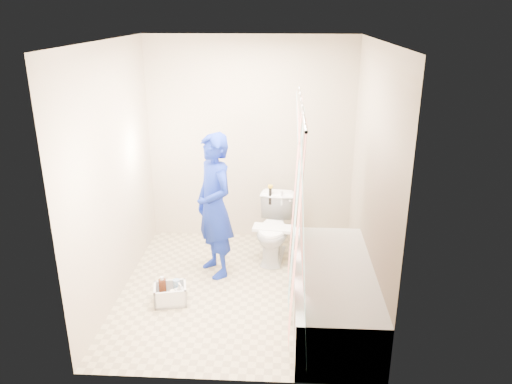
# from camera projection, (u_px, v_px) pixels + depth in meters

# --- Properties ---
(floor) EXTENTS (2.60, 2.60, 0.00)m
(floor) POSITION_uv_depth(u_px,v_px,m) (242.00, 290.00, 5.01)
(floor) COLOR tan
(floor) RESTS_ON ground
(ceiling) EXTENTS (2.40, 2.60, 0.02)m
(ceiling) POSITION_uv_depth(u_px,v_px,m) (240.00, 41.00, 4.18)
(ceiling) COLOR silver
(ceiling) RESTS_ON wall_back
(wall_back) EXTENTS (2.40, 0.02, 2.40)m
(wall_back) POSITION_uv_depth(u_px,v_px,m) (251.00, 141.00, 5.81)
(wall_back) COLOR #B7A28D
(wall_back) RESTS_ON ground
(wall_front) EXTENTS (2.40, 0.02, 2.40)m
(wall_front) POSITION_uv_depth(u_px,v_px,m) (225.00, 237.00, 3.38)
(wall_front) COLOR #B7A28D
(wall_front) RESTS_ON ground
(wall_left) EXTENTS (0.02, 2.60, 2.40)m
(wall_left) POSITION_uv_depth(u_px,v_px,m) (113.00, 174.00, 4.66)
(wall_left) COLOR #B7A28D
(wall_left) RESTS_ON ground
(wall_right) EXTENTS (0.02, 2.60, 2.40)m
(wall_right) POSITION_uv_depth(u_px,v_px,m) (373.00, 179.00, 4.53)
(wall_right) COLOR #B7A28D
(wall_right) RESTS_ON ground
(bathtub) EXTENTS (0.70, 1.75, 0.50)m
(bathtub) POSITION_uv_depth(u_px,v_px,m) (333.00, 292.00, 4.47)
(bathtub) COLOR white
(bathtub) RESTS_ON ground
(curtain_rod) EXTENTS (0.02, 1.90, 0.02)m
(curtain_rod) POSITION_uv_depth(u_px,v_px,m) (302.00, 104.00, 3.91)
(curtain_rod) COLOR silver
(curtain_rod) RESTS_ON wall_back
(shower_curtain) EXTENTS (0.06, 1.75, 1.80)m
(shower_curtain) POSITION_uv_depth(u_px,v_px,m) (298.00, 214.00, 4.23)
(shower_curtain) COLOR silver
(shower_curtain) RESTS_ON curtain_rod
(toilet) EXTENTS (0.47, 0.73, 0.70)m
(toilet) POSITION_uv_depth(u_px,v_px,m) (274.00, 229.00, 5.55)
(toilet) COLOR white
(toilet) RESTS_ON ground
(tank_lid) EXTENTS (0.45, 0.24, 0.03)m
(tank_lid) POSITION_uv_depth(u_px,v_px,m) (273.00, 228.00, 5.42)
(tank_lid) COLOR white
(tank_lid) RESTS_ON toilet
(tank_internals) EXTENTS (0.17, 0.06, 0.23)m
(tank_internals) POSITION_uv_depth(u_px,v_px,m) (273.00, 194.00, 5.61)
(tank_internals) COLOR black
(tank_internals) RESTS_ON toilet
(plumber) EXTENTS (0.61, 0.66, 1.52)m
(plumber) POSITION_uv_depth(u_px,v_px,m) (214.00, 206.00, 5.09)
(plumber) COLOR #0F2D9E
(plumber) RESTS_ON ground
(cleaning_caddy) EXTENTS (0.35, 0.30, 0.23)m
(cleaning_caddy) POSITION_uv_depth(u_px,v_px,m) (171.00, 295.00, 4.76)
(cleaning_caddy) COLOR silver
(cleaning_caddy) RESTS_ON ground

